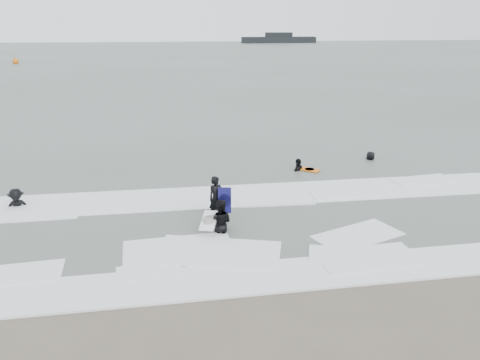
{
  "coord_description": "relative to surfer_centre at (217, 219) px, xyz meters",
  "views": [
    {
      "loc": [
        -2.57,
        -12.26,
        7.05
      ],
      "look_at": [
        0.0,
        5.0,
        1.1
      ],
      "focal_mm": 35.0,
      "sensor_mm": 36.0,
      "label": 1
    }
  ],
  "objects": [
    {
      "name": "ground",
      "position": [
        1.06,
        -3.8,
        0.0
      ],
      "size": [
        320.0,
        320.0,
        0.0
      ],
      "primitive_type": "plane",
      "color": "brown",
      "rests_on": "ground"
    },
    {
      "name": "surfer_centre",
      "position": [
        0.0,
        0.0,
        0.0
      ],
      "size": [
        0.74,
        0.63,
        1.71
      ],
      "primitive_type": "imported",
      "rotation": [
        0.0,
        0.0,
        0.43
      ],
      "color": "black",
      "rests_on": "ground"
    },
    {
      "name": "surfer_right_far",
      "position": [
        8.87,
        6.53,
        0.0
      ],
      "size": [
        0.92,
        0.73,
        1.65
      ],
      "primitive_type": "imported",
      "rotation": [
        0.0,
        0.0,
        -2.85
      ],
      "color": "black",
      "rests_on": "ground"
    },
    {
      "name": "buoy",
      "position": [
        -27.5,
        71.15,
        0.42
      ],
      "size": [
        1.0,
        1.0,
        1.65
      ],
      "color": "#D66409",
      "rests_on": "ground"
    },
    {
      "name": "bodyboards",
      "position": [
        1.69,
        1.21,
        0.5
      ],
      "size": [
        6.42,
        7.47,
        1.25
      ],
      "color": "#11104A",
      "rests_on": "ground"
    },
    {
      "name": "surfer_breaker",
      "position": [
        -7.7,
        2.22,
        0.0
      ],
      "size": [
        1.19,
        0.83,
        1.68
      ],
      "primitive_type": "imported",
      "rotation": [
        0.0,
        0.0,
        0.2
      ],
      "color": "black",
      "rests_on": "ground"
    },
    {
      "name": "surf_foam",
      "position": [
        1.06,
        -0.1,
        0.04
      ],
      "size": [
        30.03,
        9.06,
        0.09
      ],
      "color": "white",
      "rests_on": "ground"
    },
    {
      "name": "sea",
      "position": [
        1.06,
        76.2,
        0.06
      ],
      "size": [
        320.0,
        320.0,
        0.0
      ],
      "primitive_type": "plane",
      "color": "#47544C",
      "rests_on": "ground"
    },
    {
      "name": "surfer_wading",
      "position": [
        0.01,
        -1.15,
        0.0
      ],
      "size": [
        1.02,
        0.89,
        1.78
      ],
      "primitive_type": "imported",
      "rotation": [
        0.0,
        0.0,
        2.86
      ],
      "color": "black",
      "rests_on": "ground"
    },
    {
      "name": "surfer_right_near",
      "position": [
        4.61,
        5.37,
        0.0
      ],
      "size": [
        1.05,
        1.05,
        1.79
      ],
      "primitive_type": "imported",
      "rotation": [
        0.0,
        0.0,
        -2.35
      ],
      "color": "black",
      "rests_on": "ground"
    },
    {
      "name": "vessel_horizon",
      "position": [
        35.22,
        143.05,
        1.26
      ],
      "size": [
        24.68,
        4.41,
        3.35
      ],
      "color": "black",
      "rests_on": "ground"
    }
  ]
}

